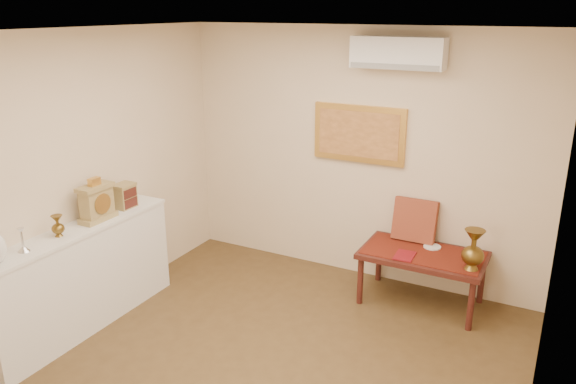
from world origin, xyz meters
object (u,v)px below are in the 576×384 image
Objects in this scene: brass_urn_tall at (474,245)px; low_table at (423,259)px; display_ledge at (82,278)px; mantel_clock at (97,202)px; wooden_chest at (125,196)px.

brass_urn_tall is 0.39× the size of low_table.
display_ledge is at bearing -144.90° from low_table.
display_ledge is at bearing -151.46° from brass_urn_tall.
mantel_clock is at bearing -155.08° from brass_urn_tall.
mantel_clock is at bearing 85.30° from display_ledge.
display_ledge is 3.27m from low_table.
brass_urn_tall is at bearing 18.85° from wooden_chest.
brass_urn_tall reaches higher than display_ledge.
low_table is (2.65, 1.62, -0.67)m from mantel_clock.
display_ledge is 8.28× the size of wooden_chest.
brass_urn_tall is 3.48m from mantel_clock.
wooden_chest is at bearing 93.23° from mantel_clock.
display_ledge is (-3.16, -1.72, -0.30)m from brass_urn_tall.
wooden_chest reaches higher than display_ledge.
display_ledge is 1.68× the size of low_table.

